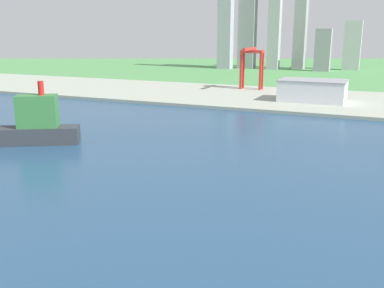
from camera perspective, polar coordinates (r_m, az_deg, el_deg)
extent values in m
plane|color=#4D8C4E|center=(216.26, 2.70, -1.24)|extent=(2400.00, 2400.00, 0.00)
cube|color=navy|center=(164.33, -4.88, -6.38)|extent=(840.00, 360.00, 0.15)
cube|color=#9BA392|center=(395.83, 12.69, 5.76)|extent=(840.00, 140.00, 2.50)
cube|color=#2D3338|center=(249.29, -21.00, 1.02)|extent=(55.44, 39.03, 9.11)
cube|color=#337238|center=(244.91, -19.53, 4.06)|extent=(22.94, 19.26, 17.06)
cylinder|color=red|center=(242.55, -19.11, 6.91)|extent=(3.00, 3.00, 7.29)
cube|color=#B72D23|center=(446.31, 6.40, 9.43)|extent=(2.20, 2.20, 35.73)
cube|color=#B72D23|center=(440.81, 8.90, 9.29)|extent=(2.20, 2.20, 35.73)
cube|color=#B72D23|center=(453.92, 6.71, 9.50)|extent=(2.20, 2.20, 35.73)
cube|color=#B72D23|center=(448.52, 9.17, 9.36)|extent=(2.20, 2.20, 35.73)
cube|color=#B72D23|center=(446.07, 7.88, 11.86)|extent=(22.31, 10.00, 2.80)
cube|color=#B72D23|center=(436.55, 7.53, 12.19)|extent=(2.60, 39.23, 2.60)
cube|color=silver|center=(378.30, 15.46, 6.66)|extent=(52.52, 34.47, 16.52)
cube|color=gray|center=(377.29, 15.55, 7.99)|extent=(53.57, 35.16, 1.20)
cube|color=#A0A0AC|center=(732.64, 4.41, 15.85)|extent=(22.40, 17.31, 155.07)
cube|color=gray|center=(740.08, 7.24, 14.93)|extent=(26.67, 19.54, 133.51)
cube|color=#A7A8AC|center=(726.59, 10.76, 15.82)|extent=(18.44, 15.96, 159.15)
cube|color=gray|center=(747.33, 13.97, 14.46)|extent=(18.49, 22.33, 129.19)
cube|color=gray|center=(709.79, 16.71, 11.65)|extent=(23.41, 17.77, 63.48)
cube|color=#AEB4B1|center=(745.73, 20.17, 11.96)|extent=(25.93, 16.19, 75.58)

